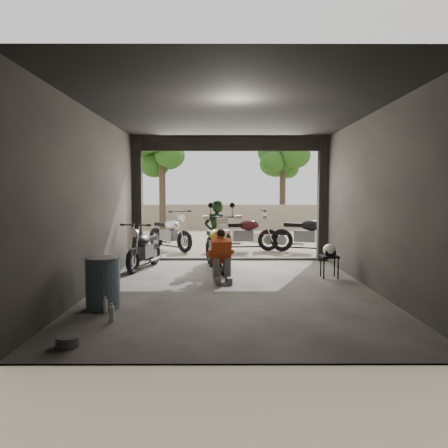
{
  "coord_description": "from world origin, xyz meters",
  "views": [
    {
      "loc": [
        -0.19,
        -7.83,
        1.75
      ],
      "look_at": [
        -0.17,
        0.6,
        1.16
      ],
      "focal_mm": 35.0,
      "sensor_mm": 36.0,
      "label": 1
    }
  ],
  "objects_px": {
    "outside_bike_a": "(170,230)",
    "outside_bike_b": "(245,231)",
    "helmet": "(329,250)",
    "mechanic": "(222,257)",
    "stool": "(329,259)",
    "rider": "(216,234)",
    "left_bike": "(144,246)",
    "main_bike": "(217,242)",
    "sign_post": "(388,197)",
    "oil_drum": "(103,284)",
    "outside_bike_c": "(307,231)"
  },
  "relations": [
    {
      "from": "main_bike",
      "to": "left_bike",
      "type": "bearing_deg",
      "value": 164.85
    },
    {
      "from": "left_bike",
      "to": "outside_bike_b",
      "type": "distance_m",
      "value": 4.02
    },
    {
      "from": "left_bike",
      "to": "outside_bike_c",
      "type": "relative_size",
      "value": 0.84
    },
    {
      "from": "left_bike",
      "to": "stool",
      "type": "height_order",
      "value": "left_bike"
    },
    {
      "from": "stool",
      "to": "rider",
      "type": "bearing_deg",
      "value": 149.27
    },
    {
      "from": "main_bike",
      "to": "sign_post",
      "type": "xyz_separation_m",
      "value": [
        4.06,
        0.46,
        1.01
      ]
    },
    {
      "from": "outside_bike_c",
      "to": "main_bike",
      "type": "bearing_deg",
      "value": 160.23
    },
    {
      "from": "left_bike",
      "to": "oil_drum",
      "type": "xyz_separation_m",
      "value": [
        0.0,
        -3.48,
        -0.15
      ]
    },
    {
      "from": "mechanic",
      "to": "oil_drum",
      "type": "height_order",
      "value": "mechanic"
    },
    {
      "from": "rider",
      "to": "mechanic",
      "type": "relative_size",
      "value": 1.59
    },
    {
      "from": "left_bike",
      "to": "rider",
      "type": "distance_m",
      "value": 1.7
    },
    {
      "from": "outside_bike_c",
      "to": "mechanic",
      "type": "xyz_separation_m",
      "value": [
        -2.51,
        -4.36,
        -0.15
      ]
    },
    {
      "from": "outside_bike_c",
      "to": "sign_post",
      "type": "bearing_deg",
      "value": -127.52
    },
    {
      "from": "helmet",
      "to": "oil_drum",
      "type": "bearing_deg",
      "value": -163.82
    },
    {
      "from": "rider",
      "to": "helmet",
      "type": "height_order",
      "value": "rider"
    },
    {
      "from": "stool",
      "to": "sign_post",
      "type": "height_order",
      "value": "sign_post"
    },
    {
      "from": "main_bike",
      "to": "outside_bike_a",
      "type": "xyz_separation_m",
      "value": [
        -1.5,
        3.47,
        -0.02
      ]
    },
    {
      "from": "outside_bike_a",
      "to": "mechanic",
      "type": "relative_size",
      "value": 1.84
    },
    {
      "from": "oil_drum",
      "to": "sign_post",
      "type": "distance_m",
      "value": 7.02
    },
    {
      "from": "main_bike",
      "to": "outside_bike_c",
      "type": "distance_m",
      "value": 3.93
    },
    {
      "from": "helmet",
      "to": "oil_drum",
      "type": "xyz_separation_m",
      "value": [
        -3.99,
        -2.34,
        -0.21
      ]
    },
    {
      "from": "outside_bike_c",
      "to": "helmet",
      "type": "height_order",
      "value": "outside_bike_c"
    },
    {
      "from": "rider",
      "to": "helmet",
      "type": "relative_size",
      "value": 5.89
    },
    {
      "from": "outside_bike_a",
      "to": "outside_bike_b",
      "type": "xyz_separation_m",
      "value": [
        2.3,
        -0.23,
        0.01
      ]
    },
    {
      "from": "outside_bike_a",
      "to": "oil_drum",
      "type": "distance_m",
      "value": 6.89
    },
    {
      "from": "rider",
      "to": "sign_post",
      "type": "bearing_deg",
      "value": 166.62
    },
    {
      "from": "outside_bike_a",
      "to": "helmet",
      "type": "distance_m",
      "value": 5.93
    },
    {
      "from": "rider",
      "to": "sign_post",
      "type": "xyz_separation_m",
      "value": [
        4.07,
        0.1,
        0.86
      ]
    },
    {
      "from": "outside_bike_b",
      "to": "helmet",
      "type": "height_order",
      "value": "outside_bike_b"
    },
    {
      "from": "outside_bike_c",
      "to": "rider",
      "type": "bearing_deg",
      "value": 156.36
    },
    {
      "from": "sign_post",
      "to": "helmet",
      "type": "bearing_deg",
      "value": -148.69
    },
    {
      "from": "stool",
      "to": "helmet",
      "type": "xyz_separation_m",
      "value": [
        -0.01,
        -0.03,
        0.2
      ]
    },
    {
      "from": "left_bike",
      "to": "stool",
      "type": "bearing_deg",
      "value": -3.09
    },
    {
      "from": "main_bike",
      "to": "outside_bike_b",
      "type": "height_order",
      "value": "main_bike"
    },
    {
      "from": "helmet",
      "to": "sign_post",
      "type": "xyz_separation_m",
      "value": [
        1.74,
        1.53,
        1.05
      ]
    },
    {
      "from": "left_bike",
      "to": "outside_bike_b",
      "type": "relative_size",
      "value": 0.86
    },
    {
      "from": "rider",
      "to": "stool",
      "type": "bearing_deg",
      "value": 134.47
    },
    {
      "from": "left_bike",
      "to": "sign_post",
      "type": "distance_m",
      "value": 5.85
    },
    {
      "from": "outside_bike_b",
      "to": "sign_post",
      "type": "distance_m",
      "value": 4.4
    },
    {
      "from": "outside_bike_b",
      "to": "oil_drum",
      "type": "relative_size",
      "value": 2.38
    },
    {
      "from": "helmet",
      "to": "left_bike",
      "type": "bearing_deg",
      "value": 149.78
    },
    {
      "from": "stool",
      "to": "sign_post",
      "type": "xyz_separation_m",
      "value": [
        1.73,
        1.49,
        1.25
      ]
    },
    {
      "from": "outside_bike_a",
      "to": "outside_bike_b",
      "type": "distance_m",
      "value": 2.31
    },
    {
      "from": "main_bike",
      "to": "oil_drum",
      "type": "height_order",
      "value": "main_bike"
    },
    {
      "from": "outside_bike_b",
      "to": "mechanic",
      "type": "distance_m",
      "value": 4.74
    },
    {
      "from": "outside_bike_b",
      "to": "stool",
      "type": "bearing_deg",
      "value": -166.74
    },
    {
      "from": "outside_bike_c",
      "to": "rider",
      "type": "distance_m",
      "value": 3.68
    },
    {
      "from": "rider",
      "to": "stool",
      "type": "distance_m",
      "value": 2.75
    },
    {
      "from": "main_bike",
      "to": "sign_post",
      "type": "height_order",
      "value": "sign_post"
    },
    {
      "from": "sign_post",
      "to": "outside_bike_b",
      "type": "bearing_deg",
      "value": 129.47
    }
  ]
}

